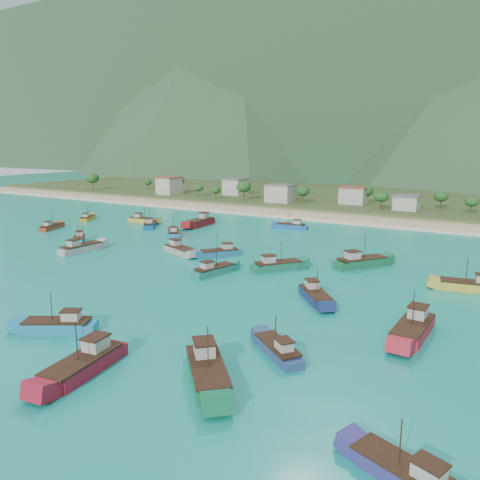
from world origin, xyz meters
The scene contains 29 objects.
ground centered at (0.00, 0.00, 0.00)m, with size 600.00×600.00×0.00m, color #0C8776.
beach centered at (0.00, 79.00, 0.00)m, with size 400.00×18.00×1.20m, color beige.
land centered at (0.00, 140.00, 0.00)m, with size 400.00×110.00×2.40m, color #385123.
surf_line centered at (0.00, 69.50, 0.00)m, with size 400.00×2.50×0.08m, color white.
mountains centered at (-18.31, 403.81, 106.83)m, with size 1520.00×440.00×260.00m.
village centered at (3.86, 102.80, 4.95)m, with size 211.48×30.33×7.58m.
vegetation centered at (-6.15, 102.56, 5.24)m, with size 278.51×25.92×8.90m.
boat_0 centered at (-31.52, 42.42, 0.96)m, with size 4.80×12.88×7.45m.
boat_1 centered at (26.01, -34.63, 0.86)m, with size 10.50×10.83×6.88m.
boat_4 centered at (-4.30, 13.02, 0.62)m, with size 7.85×9.22×5.56m.
boat_5 centered at (-13.50, 9.96, 0.70)m, with size 10.62×6.45×6.04m.
boat_6 centered at (1.13, -34.16, 0.66)m, with size 9.85×7.56×5.78m.
boat_8 centered at (-28.41, 25.99, 0.63)m, with size 8.29×9.03×5.60m.
boat_9 centered at (3.01, -0.05, 0.63)m, with size 4.80×9.86×5.60m.
boat_10 centered at (-34.26, -0.59, 0.76)m, with size 3.66×10.88×6.35m.
boat_11 centered at (29.71, -25.29, 0.55)m, with size 8.56×7.32×5.17m.
boat_12 centered at (-69.91, 32.06, 0.50)m, with size 6.36×8.40×4.91m.
boat_15 centered at (-5.45, 52.89, 0.60)m, with size 9.62×4.52×5.47m.
boat_16 centered at (-65.44, 14.58, 0.55)m, with size 5.55×9.11×5.18m.
boat_17 centered at (-43.46, 6.55, 0.56)m, with size 8.27×7.95×5.24m.
boat_18 centered at (-43.09, 32.71, 0.67)m, with size 8.24×9.66×5.83m.
boat_19 centered at (25.64, 20.23, 0.85)m, with size 9.40×11.50×6.86m.
boat_20 centered at (13.45, -40.33, 0.82)m, with size 4.92×11.63×6.66m.
boat_21 centered at (42.30, -11.03, 0.85)m, with size 3.78×11.71×6.86m.
boat_23 centered at (47.68, -39.55, 0.58)m, with size 9.42×5.48×5.34m.
boat_24 centered at (46.64, 14.20, 0.73)m, with size 10.82×4.95×6.16m.
boat_25 centered at (12.07, 9.15, 0.73)m, with size 8.83×10.18×6.18m.
boat_26 centered at (-50.78, 37.88, 0.65)m, with size 9.92×3.56×5.76m.
boat_28 centered at (25.79, -4.32, 0.65)m, with size 8.52×9.22×5.74m.
Camera 1 is at (53.00, -72.01, 24.85)m, focal length 35.00 mm.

